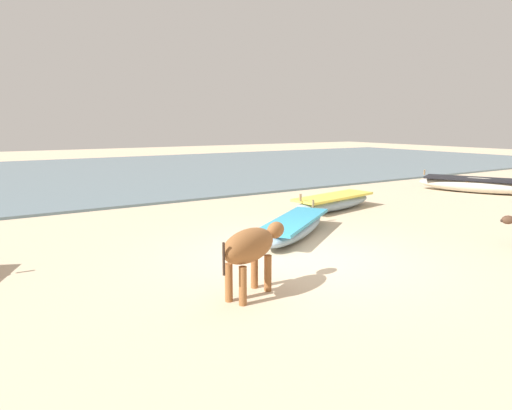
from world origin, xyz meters
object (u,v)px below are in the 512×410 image
object	(u,v)px
fishing_boat_3	(333,202)
fishing_boat_4	(294,227)
cow_adult_brown	(251,247)
fishing_boat_1	(478,185)

from	to	relation	value
fishing_boat_3	fishing_boat_4	xyz separation A→B (m)	(-2.88, -1.89, -0.02)
fishing_boat_4	cow_adult_brown	size ratio (longest dim) A/B	2.13
fishing_boat_3	cow_adult_brown	size ratio (longest dim) A/B	2.21
fishing_boat_4	cow_adult_brown	bearing A→B (deg)	-172.01
fishing_boat_1	fishing_boat_4	size ratio (longest dim) A/B	1.32
fishing_boat_3	fishing_boat_4	distance (m)	3.45
fishing_boat_1	cow_adult_brown	distance (m)	12.95
fishing_boat_1	fishing_boat_3	xyz separation A→B (m)	(-6.77, 0.33, -0.06)
fishing_boat_1	fishing_boat_3	world-z (taller)	fishing_boat_1
cow_adult_brown	fishing_boat_1	bearing A→B (deg)	-5.63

